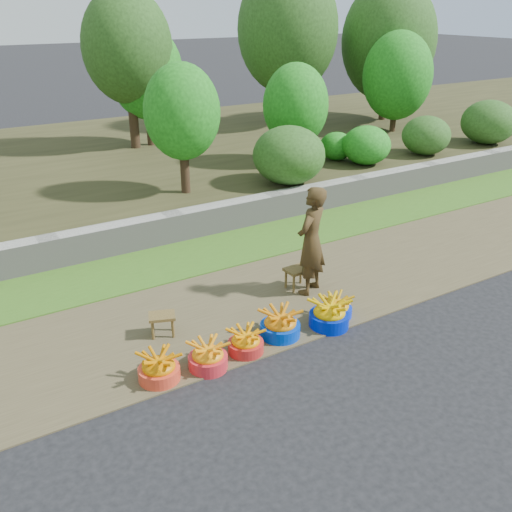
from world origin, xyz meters
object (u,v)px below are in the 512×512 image
basin_b (208,357)px  basin_f (336,308)px  vendor_woman (311,241)px  basin_c (246,343)px  basin_a (159,369)px  stool_left (162,319)px  basin_d (280,325)px  stool_right (298,272)px  basin_e (329,314)px

basin_b → basin_f: basin_b is taller
vendor_woman → basin_c: bearing=0.8°
basin_b → basin_a: bearing=172.3°
basin_c → stool_left: (-0.74, 0.92, 0.11)m
basin_d → stool_right: (0.99, 1.01, 0.11)m
basin_f → stool_left: 2.42m
basin_c → basin_f: bearing=4.1°
basin_b → stool_left: (-0.18, 0.97, 0.10)m
basin_f → stool_right: (0.03, 0.99, 0.14)m
basin_a → vendor_woman: vendor_woman is taller
basin_b → basin_d: bearing=6.8°
basin_f → stool_left: bearing=160.4°
basin_d → vendor_woman: 1.52m
basin_c → stool_right: 1.93m
basin_d → basin_e: (0.72, -0.13, 0.00)m
basin_c → basin_e: bearing=-1.6°
basin_a → basin_b: basin_a is taller
stool_right → vendor_woman: bearing=-62.6°
basin_a → basin_f: basin_a is taller
stool_right → vendor_woman: (0.10, -0.18, 0.57)m
basin_e → basin_b: bearing=-179.7°
basin_d → stool_left: basin_d is taller
basin_a → vendor_woman: 3.04m
vendor_woman → basin_d: bearing=9.2°
basin_c → basin_e: 1.30m
stool_left → basin_a: bearing=-115.5°
basin_b → stool_left: bearing=100.5°
basin_c → stool_right: stool_right is taller
basin_b → vendor_woman: size_ratio=0.29×
basin_a → basin_f: 2.70m
basin_a → basin_d: (1.74, 0.06, 0.01)m
basin_b → basin_f: size_ratio=1.08×
basin_d → basin_e: 0.73m
stool_left → basin_f: bearing=-19.6°
basin_f → basin_c: bearing=-175.9°
stool_right → vendor_woman: size_ratio=0.23×
basin_c → basin_d: 0.59m
basin_e → stool_left: size_ratio=1.32×
basin_e → stool_left: (-2.04, 0.96, 0.08)m
basin_e → basin_c: bearing=178.4°
basin_b → stool_right: 2.42m
basin_f → vendor_woman: bearing=81.1°
basin_b → basin_e: size_ratio=0.88×
basin_c → basin_d: basin_d is taller
basin_d → vendor_woman: size_ratio=0.32×
basin_b → basin_d: size_ratio=0.90×
basin_f → stool_left: basin_f is taller
basin_b → basin_c: 0.56m
basin_e → stool_right: 1.17m
basin_a → vendor_woman: (2.83, 0.88, 0.69)m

